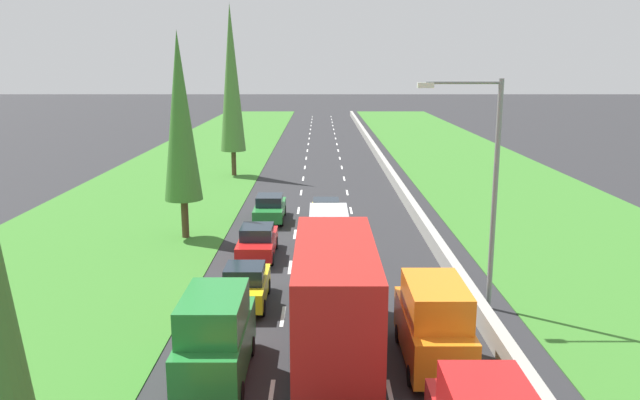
{
  "coord_description": "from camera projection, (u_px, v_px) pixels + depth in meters",
  "views": [
    {
      "loc": [
        -0.32,
        -1.7,
        9.47
      ],
      "look_at": [
        -0.22,
        37.84,
        0.97
      ],
      "focal_mm": 35.26,
      "sensor_mm": 36.0,
      "label": 1
    }
  ],
  "objects": [
    {
      "name": "ground_plane",
      "position": [
        322.0,
        163.0,
        62.31
      ],
      "size": [
        300.0,
        300.0,
        0.0
      ],
      "primitive_type": "plane",
      "color": "#28282B",
      "rests_on": "ground"
    },
    {
      "name": "grass_verge_left",
      "position": [
        194.0,
        163.0,
        62.28
      ],
      "size": [
        14.0,
        140.0,
        0.04
      ],
      "primitive_type": "cube",
      "color": "#387528",
      "rests_on": "ground"
    },
    {
      "name": "grass_verge_right",
      "position": [
        466.0,
        162.0,
        62.34
      ],
      "size": [
        14.0,
        140.0,
        0.04
      ],
      "primitive_type": "cube",
      "color": "#387528",
      "rests_on": "ground"
    },
    {
      "name": "median_barrier",
      "position": [
        379.0,
        158.0,
        62.24
      ],
      "size": [
        0.44,
        120.0,
        0.85
      ],
      "primitive_type": "cube",
      "color": "#9E9B93",
      "rests_on": "ground"
    },
    {
      "name": "lane_markings",
      "position": [
        322.0,
        163.0,
        62.31
      ],
      "size": [
        3.64,
        116.0,
        0.01
      ],
      "color": "white",
      "rests_on": "ground"
    },
    {
      "name": "red_box_truck_centre_lane",
      "position": [
        333.0,
        297.0,
        20.17
      ],
      "size": [
        2.46,
        9.4,
        4.18
      ],
      "color": "black",
      "rests_on": "ground"
    },
    {
      "name": "green_van_left_lane",
      "position": [
        214.0,
        336.0,
        19.09
      ],
      "size": [
        1.96,
        4.9,
        2.82
      ],
      "color": "#237A33",
      "rests_on": "ground"
    },
    {
      "name": "silver_van_centre_lane",
      "position": [
        327.0,
        238.0,
        30.0
      ],
      "size": [
        1.96,
        4.9,
        2.82
      ],
      "color": "silver",
      "rests_on": "ground"
    },
    {
      "name": "yellow_hatchback_left_lane",
      "position": [
        244.0,
        285.0,
        25.2
      ],
      "size": [
        1.74,
        3.9,
        1.72
      ],
      "color": "yellow",
      "rests_on": "ground"
    },
    {
      "name": "orange_van_right_lane",
      "position": [
        432.0,
        323.0,
        20.06
      ],
      "size": [
        1.96,
        4.9,
        2.82
      ],
      "color": "orange",
      "rests_on": "ground"
    },
    {
      "name": "red_sedan_left_lane",
      "position": [
        256.0,
        241.0,
        31.52
      ],
      "size": [
        1.82,
        4.5,
        1.64
      ],
      "color": "red",
      "rests_on": "ground"
    },
    {
      "name": "yellow_hatchback_centre_lane",
      "position": [
        325.0,
        213.0,
        37.46
      ],
      "size": [
        1.74,
        3.9,
        1.72
      ],
      "color": "yellow",
      "rests_on": "ground"
    },
    {
      "name": "green_sedan_left_lane",
      "position": [
        268.0,
        208.0,
        38.88
      ],
      "size": [
        1.82,
        4.5,
        1.64
      ],
      "color": "#237A33",
      "rests_on": "ground"
    },
    {
      "name": "poplar_tree_second",
      "position": [
        179.0,
        118.0,
        33.8
      ],
      "size": [
        2.08,
        2.08,
        11.33
      ],
      "color": "#4C3823",
      "rests_on": "ground"
    },
    {
      "name": "poplar_tree_third",
      "position": [
        230.0,
        79.0,
        53.25
      ],
      "size": [
        2.16,
        2.16,
        14.59
      ],
      "color": "#4C3823",
      "rests_on": "ground"
    },
    {
      "name": "street_light_mast",
      "position": [
        485.0,
        179.0,
        23.93
      ],
      "size": [
        3.2,
        0.28,
        9.0
      ],
      "color": "gray",
      "rests_on": "ground"
    }
  ]
}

